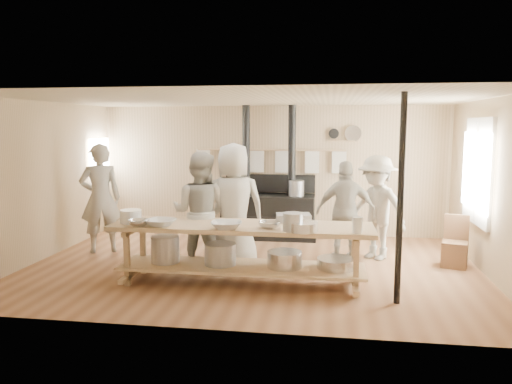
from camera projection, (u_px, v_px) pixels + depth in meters
ground at (252, 266)px, 7.86m from camera, size 7.00×7.00×0.00m
room_shell at (252, 164)px, 7.64m from camera, size 7.00×7.00×7.00m
window_right at (478, 171)px, 7.74m from camera, size 0.09×1.50×1.65m
left_opening at (99, 156)px, 10.12m from camera, size 0.00×0.90×0.90m
stove at (268, 211)px, 9.87m from camera, size 1.90×0.75×2.60m
towel_rail at (270, 158)px, 10.00m from camera, size 3.00×0.04×0.47m
back_wall_shelf at (345, 136)px, 9.76m from camera, size 0.63×0.14×0.32m
prep_table at (241, 248)px, 6.91m from camera, size 3.60×0.90×0.85m
support_post at (400, 200)px, 6.06m from camera, size 0.08×0.08×2.60m
cook_far_left at (100, 198)px, 8.65m from camera, size 0.83×0.73×1.90m
cook_left at (200, 212)px, 7.50m from camera, size 0.93×0.75×1.81m
cook_center at (234, 207)px, 7.60m from camera, size 1.11×0.91×1.95m
cook_right at (346, 211)px, 8.10m from camera, size 1.00×0.49×1.64m
cook_by_window at (377, 208)px, 8.20m from camera, size 1.26×1.20×1.72m
chair at (455, 252)px, 7.83m from camera, size 0.47×0.47×0.80m
bowl_white_a at (161, 223)px, 6.74m from camera, size 0.46×0.46×0.10m
bowl_steel_a at (139, 223)px, 6.73m from camera, size 0.40×0.40×0.09m
bowl_white_b at (226, 225)px, 6.55m from camera, size 0.47×0.47×0.10m
bowl_steel_b at (269, 225)px, 6.61m from camera, size 0.36×0.36×0.09m
roasting_pan at (293, 218)px, 7.08m from camera, size 0.52×0.40×0.11m
mixing_bowl_large at (303, 227)px, 6.40m from camera, size 0.46×0.46×0.12m
bucket_galv at (293, 222)px, 6.42m from camera, size 0.33×0.33×0.24m
deep_bowl_enamel at (131, 216)px, 6.96m from camera, size 0.31×0.31×0.18m
pitcher at (357, 225)px, 6.30m from camera, size 0.13×0.13×0.21m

